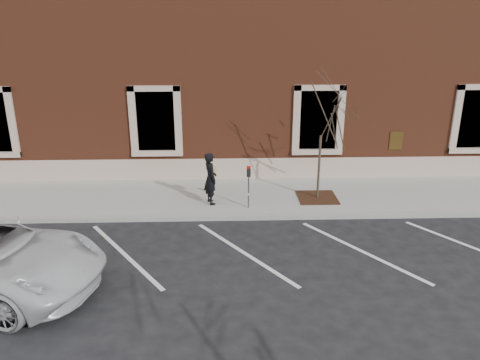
{
  "coord_description": "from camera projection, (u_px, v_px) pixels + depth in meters",
  "views": [
    {
      "loc": [
        -0.46,
        -13.47,
        6.04
      ],
      "look_at": [
        0.0,
        0.6,
        1.1
      ],
      "focal_mm": 35.0,
      "sensor_mm": 36.0,
      "label": 1
    }
  ],
  "objects": [
    {
      "name": "man",
      "position": [
        210.0,
        179.0,
        15.31
      ],
      "size": [
        0.61,
        0.74,
        1.73
      ],
      "primitive_type": "imported",
      "rotation": [
        0.0,
        0.0,
        1.92
      ],
      "color": "black",
      "rests_on": "sidewalk_near"
    },
    {
      "name": "curb_near",
      "position": [
        241.0,
        218.0,
        14.65
      ],
      "size": [
        40.0,
        0.12,
        0.15
      ],
      "primitive_type": "cube",
      "color": "#9E9E99",
      "rests_on": "ground"
    },
    {
      "name": "parking_meter",
      "position": [
        249.0,
        179.0,
        14.91
      ],
      "size": [
        0.13,
        0.1,
        1.41
      ],
      "rotation": [
        0.0,
        0.0,
        -0.34
      ],
      "color": "#595B60",
      "rests_on": "sidewalk_near"
    },
    {
      "name": "sidewalk_near",
      "position": [
        239.0,
        197.0,
        16.34
      ],
      "size": [
        40.0,
        3.5,
        0.15
      ],
      "primitive_type": "cube",
      "color": "#A4A39A",
      "rests_on": "ground"
    },
    {
      "name": "building_civic",
      "position": [
        235.0,
        65.0,
        20.69
      ],
      "size": [
        40.0,
        8.62,
        8.0
      ],
      "color": "brown",
      "rests_on": "ground"
    },
    {
      "name": "ground",
      "position": [
        241.0,
        219.0,
        14.72
      ],
      "size": [
        120.0,
        120.0,
        0.0
      ],
      "primitive_type": "plane",
      "color": "#28282B",
      "rests_on": "ground"
    },
    {
      "name": "tree_grate",
      "position": [
        317.0,
        197.0,
        16.04
      ],
      "size": [
        1.32,
        1.32,
        0.03
      ],
      "primitive_type": "cube",
      "color": "#382012",
      "rests_on": "sidewalk_near"
    },
    {
      "name": "parking_stripes",
      "position": [
        243.0,
        252.0,
        12.64
      ],
      "size": [
        28.0,
        4.4,
        0.01
      ],
      "primitive_type": null,
      "color": "silver",
      "rests_on": "ground"
    },
    {
      "name": "sapling",
      "position": [
        322.0,
        118.0,
        15.12
      ],
      "size": [
        2.39,
        2.39,
        3.98
      ],
      "color": "#3F3026",
      "rests_on": "sidewalk_near"
    }
  ]
}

